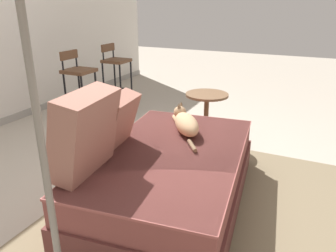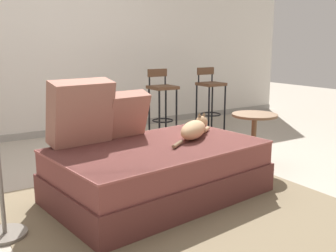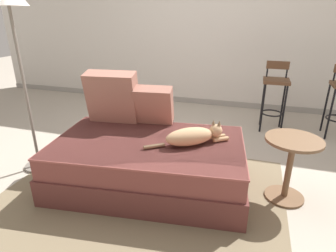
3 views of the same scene
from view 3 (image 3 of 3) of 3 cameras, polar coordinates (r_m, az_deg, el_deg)
name	(u,v)px [view 3 (image 3 of 3)]	position (r m, az deg, el deg)	size (l,w,h in m)	color
ground_plane	(163,163)	(2.97, -1.06, -7.52)	(16.00, 16.00, 0.00)	#A89E8E
wall_back_panel	(206,25)	(4.78, 7.79, 19.74)	(8.00, 0.10, 2.60)	silver
wall_baseboard_trim	(202,101)	(4.93, 6.94, 5.01)	(8.00, 0.02, 0.09)	gray
area_rug	(136,202)	(2.42, -6.42, -15.16)	(2.36, 2.10, 0.01)	#75664C
couch	(149,162)	(2.54, -3.94, -7.40)	(1.77, 1.19, 0.43)	brown
throw_pillow_corner	(113,97)	(2.85, -11.21, 5.82)	(0.52, 0.33, 0.52)	#936051
throw_pillow_middle	(153,105)	(2.74, -2.97, 4.27)	(0.40, 0.29, 0.40)	#936051
cat	(193,136)	(2.36, 5.12, -2.04)	(0.65, 0.46, 0.19)	tan
bar_stool_near_window	(275,90)	(3.91, 20.92, 6.92)	(0.32, 0.32, 0.89)	black
side_table	(290,160)	(2.48, 23.62, -6.42)	(0.44, 0.44, 0.55)	brown
floor_lamp	(10,12)	(2.84, -29.43, 19.50)	(0.32, 0.32, 1.74)	slate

